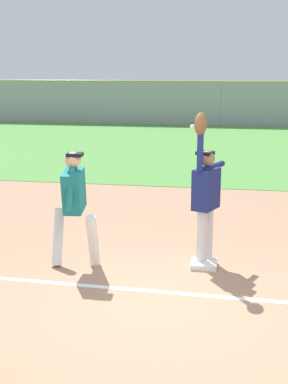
{
  "coord_description": "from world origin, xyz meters",
  "views": [
    {
      "loc": [
        0.84,
        -6.23,
        2.91
      ],
      "look_at": [
        -0.51,
        1.55,
        1.05
      ],
      "focal_mm": 50.4,
      "sensor_mm": 36.0,
      "label": 1
    }
  ],
  "objects_px": {
    "parked_car_silver": "(168,107)",
    "parked_car_green": "(255,108)",
    "baseball": "(193,127)",
    "fielder": "(205,191)",
    "runner": "(74,201)",
    "parked_car_blue": "(72,105)",
    "first_base": "(204,264)"
  },
  "relations": [
    {
      "from": "parked_car_silver",
      "to": "parked_car_green",
      "type": "xyz_separation_m",
      "value": [
        4.7,
        0.37,
        0.0
      ]
    },
    {
      "from": "baseball",
      "to": "parked_car_green",
      "type": "height_order",
      "value": "baseball"
    },
    {
      "from": "fielder",
      "to": "parked_car_green",
      "type": "distance_m",
      "value": 22.17
    },
    {
      "from": "baseball",
      "to": "parked_car_silver",
      "type": "height_order",
      "value": "baseball"
    },
    {
      "from": "fielder",
      "to": "runner",
      "type": "xyz_separation_m",
      "value": [
        -1.86,
        -0.43,
        -0.12
      ]
    },
    {
      "from": "parked_car_blue",
      "to": "baseball",
      "type": "bearing_deg",
      "value": -73.44
    },
    {
      "from": "runner",
      "to": "parked_car_silver",
      "type": "xyz_separation_m",
      "value": [
        -1.52,
        22.19,
        -0.32
      ]
    },
    {
      "from": "fielder",
      "to": "parked_car_silver",
      "type": "height_order",
      "value": "fielder"
    },
    {
      "from": "parked_car_blue",
      "to": "parked_car_silver",
      "type": "distance_m",
      "value": 5.59
    },
    {
      "from": "first_base",
      "to": "runner",
      "type": "relative_size",
      "value": 0.22
    },
    {
      "from": "baseball",
      "to": "parked_car_blue",
      "type": "bearing_deg",
      "value": 111.58
    },
    {
      "from": "parked_car_blue",
      "to": "fielder",
      "type": "bearing_deg",
      "value": -73.02
    },
    {
      "from": "fielder",
      "to": "parked_car_blue",
      "type": "bearing_deg",
      "value": -44.73
    },
    {
      "from": "first_base",
      "to": "parked_car_blue",
      "type": "bearing_deg",
      "value": 111.91
    },
    {
      "from": "first_base",
      "to": "fielder",
      "type": "relative_size",
      "value": 0.17
    },
    {
      "from": "parked_car_green",
      "to": "runner",
      "type": "bearing_deg",
      "value": -93.35
    },
    {
      "from": "first_base",
      "to": "parked_car_silver",
      "type": "bearing_deg",
      "value": 98.81
    },
    {
      "from": "first_base",
      "to": "parked_car_silver",
      "type": "xyz_separation_m",
      "value": [
        -3.39,
        21.89,
        0.63
      ]
    },
    {
      "from": "baseball",
      "to": "parked_car_blue",
      "type": "relative_size",
      "value": 0.02
    },
    {
      "from": "parked_car_green",
      "to": "first_base",
      "type": "bearing_deg",
      "value": -88.68
    },
    {
      "from": "fielder",
      "to": "parked_car_silver",
      "type": "relative_size",
      "value": 0.5
    },
    {
      "from": "first_base",
      "to": "fielder",
      "type": "distance_m",
      "value": 1.09
    },
    {
      "from": "baseball",
      "to": "runner",
      "type": "bearing_deg",
      "value": -163.21
    },
    {
      "from": "parked_car_blue",
      "to": "parked_car_green",
      "type": "relative_size",
      "value": 1.0
    },
    {
      "from": "baseball",
      "to": "parked_car_green",
      "type": "distance_m",
      "value": 22.16
    },
    {
      "from": "baseball",
      "to": "parked_car_green",
      "type": "xyz_separation_m",
      "value": [
        1.53,
        22.06,
        -1.37
      ]
    },
    {
      "from": "first_base",
      "to": "parked_car_green",
      "type": "height_order",
      "value": "parked_car_green"
    },
    {
      "from": "baseball",
      "to": "parked_car_blue",
      "type": "xyz_separation_m",
      "value": [
        -8.74,
        22.1,
        -1.37
      ]
    },
    {
      "from": "baseball",
      "to": "parked_car_silver",
      "type": "relative_size",
      "value": 0.02
    },
    {
      "from": "fielder",
      "to": "runner",
      "type": "relative_size",
      "value": 1.33
    },
    {
      "from": "first_base",
      "to": "parked_car_blue",
      "type": "distance_m",
      "value": 24.04
    },
    {
      "from": "parked_car_blue",
      "to": "parked_car_green",
      "type": "height_order",
      "value": "same"
    }
  ]
}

